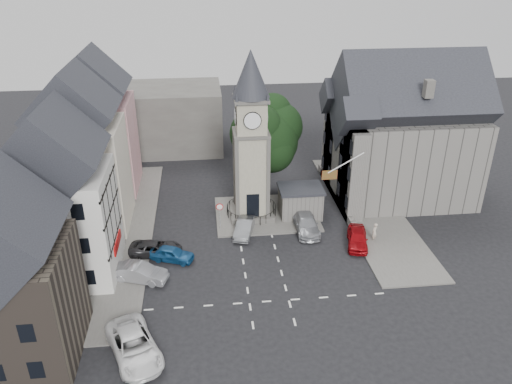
{
  "coord_description": "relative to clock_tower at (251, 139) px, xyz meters",
  "views": [
    {
      "loc": [
        -4.26,
        -35.34,
        24.17
      ],
      "look_at": [
        0.14,
        5.0,
        4.07
      ],
      "focal_mm": 35.0,
      "sensor_mm": 36.0,
      "label": 1
    }
  ],
  "objects": [
    {
      "name": "town_tree",
      "position": [
        2.0,
        5.01,
        -1.15
      ],
      "size": [
        7.2,
        7.2,
        10.8
      ],
      "color": "black",
      "rests_on": "ground"
    },
    {
      "name": "car_island_east",
      "position": [
        4.83,
        -3.49,
        -7.38
      ],
      "size": [
        2.14,
        5.11,
        1.47
      ],
      "primitive_type": "imported",
      "rotation": [
        0.0,
        0.0,
        -0.02
      ],
      "color": "#9A9CA1",
      "rests_on": "ground"
    },
    {
      "name": "east_building",
      "position": [
        15.59,
        3.01,
        -1.86
      ],
      "size": [
        14.4,
        11.4,
        12.6
      ],
      "color": "#66625E",
      "rests_on": "ground"
    },
    {
      "name": "road_markings",
      "position": [
        0.0,
        -13.49,
        -8.12
      ],
      "size": [
        20.0,
        8.0,
        0.01
      ],
      "primitive_type": "cube",
      "color": "silver",
      "rests_on": "ground"
    },
    {
      "name": "car_island_silver",
      "position": [
        -1.0,
        -3.49,
        -7.44
      ],
      "size": [
        2.48,
        4.36,
        1.36
      ],
      "primitive_type": "imported",
      "rotation": [
        0.0,
        0.0,
        -0.27
      ],
      "color": "gray",
      "rests_on": "ground"
    },
    {
      "name": "terrace_cream",
      "position": [
        -15.5,
        0.01,
        -1.54
      ],
      "size": [
        8.1,
        7.6,
        12.8
      ],
      "color": "#F3E1CB",
      "rests_on": "ground"
    },
    {
      "name": "central_island",
      "position": [
        1.5,
        0.01,
        -8.04
      ],
      "size": [
        10.0,
        8.0,
        0.16
      ],
      "primitive_type": "cube",
      "color": "#595651",
      "rests_on": "ground"
    },
    {
      "name": "ground",
      "position": [
        0.0,
        -7.99,
        -8.12
      ],
      "size": [
        120.0,
        120.0,
        0.0
      ],
      "primitive_type": "plane",
      "color": "black",
      "rests_on": "ground"
    },
    {
      "name": "pavement_west",
      "position": [
        -12.5,
        -1.99,
        -8.05
      ],
      "size": [
        6.0,
        30.0,
        0.14
      ],
      "primitive_type": "cube",
      "color": "#595651",
      "rests_on": "ground"
    },
    {
      "name": "car_west_blue",
      "position": [
        -7.5,
        -7.15,
        -7.48
      ],
      "size": [
        4.06,
        2.7,
        1.28
      ],
      "primitive_type": "imported",
      "rotation": [
        0.0,
        0.0,
        1.23
      ],
      "color": "navy",
      "rests_on": "ground"
    },
    {
      "name": "terrace_pink",
      "position": [
        -15.5,
        8.01,
        -1.54
      ],
      "size": [
        8.1,
        7.6,
        12.8
      ],
      "color": "#D49292",
      "rests_on": "ground"
    },
    {
      "name": "pavement_east",
      "position": [
        12.0,
        0.01,
        -8.05
      ],
      "size": [
        6.0,
        26.0,
        0.14
      ],
      "primitive_type": "cube",
      "color": "#595651",
      "rests_on": "ground"
    },
    {
      "name": "stone_shelter",
      "position": [
        4.8,
        -0.49,
        -6.57
      ],
      "size": [
        4.3,
        3.3,
        3.08
      ],
      "color": "#66625E",
      "rests_on": "ground"
    },
    {
      "name": "warning_sign_post",
      "position": [
        -3.2,
        -2.56,
        -6.09
      ],
      "size": [
        0.7,
        0.19,
        2.85
      ],
      "color": "black",
      "rests_on": "ground"
    },
    {
      "name": "car_east_red",
      "position": [
        8.87,
        -6.49,
        -7.39
      ],
      "size": [
        2.71,
        4.6,
        1.47
      ],
      "primitive_type": "imported",
      "rotation": [
        0.0,
        0.0,
        -0.24
      ],
      "color": "#9A080E",
      "rests_on": "ground"
    },
    {
      "name": "car_west_grey",
      "position": [
        -8.95,
        -6.12,
        -7.49
      ],
      "size": [
        4.77,
        2.65,
        1.26
      ],
      "primitive_type": "imported",
      "rotation": [
        0.0,
        0.0,
        1.44
      ],
      "color": "#28282A",
      "rests_on": "ground"
    },
    {
      "name": "car_west_silver",
      "position": [
        -9.94,
        -9.75,
        -7.39
      ],
      "size": [
        4.72,
        2.86,
        1.47
      ],
      "primitive_type": "imported",
      "rotation": [
        0.0,
        0.0,
        1.26
      ],
      "color": "#95969C",
      "rests_on": "ground"
    },
    {
      "name": "east_boundary_wall",
      "position": [
        9.2,
        2.01,
        -7.67
      ],
      "size": [
        0.4,
        16.0,
        0.9
      ],
      "primitive_type": "cube",
      "color": "#66625E",
      "rests_on": "ground"
    },
    {
      "name": "pedestrian",
      "position": [
        10.58,
        -5.99,
        -7.2
      ],
      "size": [
        0.79,
        0.78,
        1.84
      ],
      "primitive_type": "imported",
      "rotation": [
        0.0,
        0.0,
        3.91
      ],
      "color": "#B7A997",
      "rests_on": "ground"
    },
    {
      "name": "clock_tower",
      "position": [
        0.0,
        0.0,
        0.0
      ],
      "size": [
        4.86,
        4.86,
        16.25
      ],
      "color": "#4C4944",
      "rests_on": "ground"
    },
    {
      "name": "building_sw_stone",
      "position": [
        -17.0,
        -16.99,
        -2.77
      ],
      "size": [
        8.6,
        7.6,
        10.4
      ],
      "color": "#443A33",
      "rests_on": "ground"
    },
    {
      "name": "backdrop_west",
      "position": [
        -12.0,
        20.01,
        -4.12
      ],
      "size": [
        20.0,
        10.0,
        8.0
      ],
      "primitive_type": "cube",
      "color": "#4C4944",
      "rests_on": "ground"
    },
    {
      "name": "van_sw_white",
      "position": [
        -9.5,
        -17.99,
        -7.31
      ],
      "size": [
        4.72,
        6.44,
        1.63
      ],
      "primitive_type": "imported",
      "rotation": [
        0.0,
        0.0,
        0.39
      ],
      "color": "silver",
      "rests_on": "ground"
    },
    {
      "name": "flagpole",
      "position": [
        8.0,
        -3.99,
        -1.12
      ],
      "size": [
        3.68,
        0.1,
        2.74
      ],
      "color": "white",
      "rests_on": "ground"
    },
    {
      "name": "terrace_tudor",
      "position": [
        -15.5,
        -7.99,
        -1.93
      ],
      "size": [
        8.1,
        7.6,
        12.0
      ],
      "color": "silver",
      "rests_on": "ground"
    }
  ]
}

